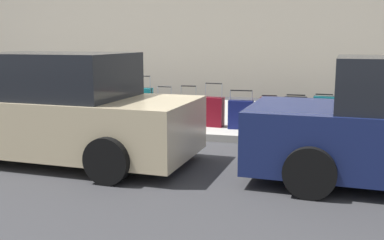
{
  "coord_description": "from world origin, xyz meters",
  "views": [
    {
      "loc": [
        -3.56,
        8.15,
        1.88
      ],
      "look_at": [
        -1.45,
        0.45,
        0.48
      ],
      "focal_mm": 42.52,
      "sensor_mm": 36.0,
      "label": 1
    }
  ],
  "objects": [
    {
      "name": "bollard_post",
      "position": [
        1.4,
        -0.6,
        0.5
      ],
      "size": [
        0.15,
        0.15,
        0.72
      ],
      "primitive_type": "cylinder",
      "color": "brown",
      "rests_on": "sidewalk_curb"
    },
    {
      "name": "suitcase_black_2",
      "position": [
        -3.2,
        -0.68,
        0.48
      ],
      "size": [
        0.42,
        0.27,
        0.73
      ],
      "color": "black",
      "rests_on": "sidewalk_curb"
    },
    {
      "name": "suitcase_teal_1",
      "position": [
        -3.72,
        -0.77,
        0.49
      ],
      "size": [
        0.4,
        0.24,
        0.75
      ],
      "color": "#0F606B",
      "rests_on": "sidewalk_curb"
    },
    {
      "name": "suitcase_red_3",
      "position": [
        -2.69,
        -0.72,
        0.46
      ],
      "size": [
        0.36,
        0.26,
        0.7
      ],
      "color": "red",
      "rests_on": "sidewalk_curb"
    },
    {
      "name": "fire_hydrant",
      "position": [
        0.87,
        -0.75,
        0.52
      ],
      "size": [
        0.39,
        0.21,
        0.72
      ],
      "color": "red",
      "rests_on": "sidewalk_curb"
    },
    {
      "name": "suitcase_teal_8",
      "position": [
        -0.01,
        -0.74,
        0.52
      ],
      "size": [
        0.49,
        0.23,
        1.03
      ],
      "color": "#0F606B",
      "rests_on": "sidewalk_curb"
    },
    {
      "name": "suitcase_navy_4",
      "position": [
        -2.14,
        -0.71,
        0.43
      ],
      "size": [
        0.5,
        0.23,
        0.78
      ],
      "color": "navy",
      "rests_on": "sidewalk_curb"
    },
    {
      "name": "suitcase_silver_7",
      "position": [
        -0.55,
        -0.69,
        0.41
      ],
      "size": [
        0.37,
        0.27,
        0.82
      ],
      "color": "#9EA0A8",
      "rests_on": "sidewalk_curb"
    },
    {
      "name": "sidewalk_curb",
      "position": [
        0.0,
        -2.5,
        0.07
      ],
      "size": [
        18.0,
        5.0,
        0.14
      ],
      "primitive_type": "cube",
      "color": "#9E9B93",
      "rests_on": "ground_plane"
    },
    {
      "name": "ground_plane",
      "position": [
        0.0,
        0.0,
        0.0
      ],
      "size": [
        40.0,
        40.0,
        0.0
      ],
      "primitive_type": "plane",
      "color": "#333335"
    },
    {
      "name": "suitcase_olive_6",
      "position": [
        -1.04,
        -0.76,
        0.45
      ],
      "size": [
        0.39,
        0.26,
        0.84
      ],
      "color": "#59601E",
      "rests_on": "sidewalk_curb"
    },
    {
      "name": "suitcase_silver_0",
      "position": [
        -4.22,
        -0.81,
        0.45
      ],
      "size": [
        0.38,
        0.28,
        0.68
      ],
      "color": "#9EA0A8",
      "rests_on": "sidewalk_curb"
    },
    {
      "name": "suitcase_maroon_5",
      "position": [
        -1.56,
        -0.81,
        0.44
      ],
      "size": [
        0.43,
        0.26,
        0.9
      ],
      "color": "maroon",
      "rests_on": "sidewalk_curb"
    },
    {
      "name": "parked_car_beige_1",
      "position": [
        0.37,
        1.89,
        0.79
      ],
      "size": [
        4.48,
        2.15,
        1.69
      ],
      "color": "tan",
      "rests_on": "ground_plane"
    }
  ]
}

